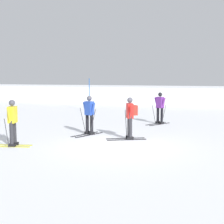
{
  "coord_description": "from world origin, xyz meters",
  "views": [
    {
      "loc": [
        3.3,
        -10.43,
        2.51
      ],
      "look_at": [
        -1.26,
        2.88,
        0.9
      ],
      "focal_mm": 48.49,
      "sensor_mm": 36.0,
      "label": 1
    }
  ],
  "objects_px": {
    "skier_yellow": "(12,122)",
    "skier_purple": "(160,106)",
    "skier_red": "(130,116)",
    "skier_blue": "(89,114)",
    "trail_marker_pole": "(89,95)"
  },
  "relations": [
    {
      "from": "skier_red",
      "to": "skier_blue",
      "type": "bearing_deg",
      "value": 168.41
    },
    {
      "from": "skier_yellow",
      "to": "skier_red",
      "type": "height_order",
      "value": "same"
    },
    {
      "from": "trail_marker_pole",
      "to": "skier_red",
      "type": "bearing_deg",
      "value": -57.72
    },
    {
      "from": "skier_blue",
      "to": "skier_red",
      "type": "xyz_separation_m",
      "value": [
        1.99,
        -0.41,
        0.04
      ]
    },
    {
      "from": "skier_yellow",
      "to": "skier_purple",
      "type": "relative_size",
      "value": 1.0
    },
    {
      "from": "skier_red",
      "to": "trail_marker_pole",
      "type": "height_order",
      "value": "trail_marker_pole"
    },
    {
      "from": "skier_yellow",
      "to": "trail_marker_pole",
      "type": "bearing_deg",
      "value": 99.33
    },
    {
      "from": "skier_purple",
      "to": "skier_red",
      "type": "height_order",
      "value": "same"
    },
    {
      "from": "skier_blue",
      "to": "skier_red",
      "type": "height_order",
      "value": "same"
    },
    {
      "from": "skier_purple",
      "to": "skier_red",
      "type": "distance_m",
      "value": 4.53
    },
    {
      "from": "skier_purple",
      "to": "trail_marker_pole",
      "type": "xyz_separation_m",
      "value": [
        -6.05,
        4.38,
        0.27
      ]
    },
    {
      "from": "skier_yellow",
      "to": "skier_red",
      "type": "xyz_separation_m",
      "value": [
        3.73,
        2.62,
        0.04
      ]
    },
    {
      "from": "skier_yellow",
      "to": "skier_purple",
      "type": "height_order",
      "value": "same"
    },
    {
      "from": "skier_blue",
      "to": "skier_yellow",
      "type": "distance_m",
      "value": 3.49
    },
    {
      "from": "skier_red",
      "to": "skier_yellow",
      "type": "bearing_deg",
      "value": -144.86
    }
  ]
}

